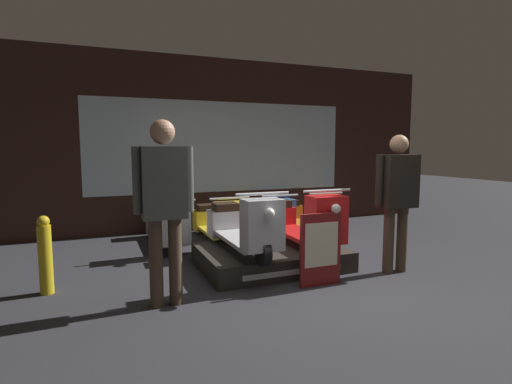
# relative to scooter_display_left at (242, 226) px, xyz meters

# --- Properties ---
(ground_plane) EXTENTS (30.00, 30.00, 0.00)m
(ground_plane) POSITION_rel_scooter_display_left_xyz_m (0.61, -0.94, -0.57)
(ground_plane) COLOR #2D2D33
(shop_wall_back) EXTENTS (9.08, 0.09, 3.20)m
(shop_wall_back) POSITION_rel_scooter_display_left_xyz_m (0.61, 2.77, 1.03)
(shop_wall_back) COLOR #331E19
(shop_wall_back) RESTS_ON ground_plane
(display_platform) EXTENTS (1.80, 1.30, 0.25)m
(display_platform) POSITION_rel_scooter_display_left_xyz_m (0.41, 0.03, -0.44)
(display_platform) COLOR #2D2823
(display_platform) RESTS_ON ground_plane
(scooter_display_left) EXTENTS (0.62, 1.77, 0.81)m
(scooter_display_left) POSITION_rel_scooter_display_left_xyz_m (0.00, 0.00, 0.00)
(scooter_display_left) COLOR black
(scooter_display_left) RESTS_ON display_platform
(scooter_display_right) EXTENTS (0.62, 1.77, 0.81)m
(scooter_display_right) POSITION_rel_scooter_display_left_xyz_m (0.81, 0.00, 0.00)
(scooter_display_right) COLOR black
(scooter_display_right) RESTS_ON display_platform
(scooter_backrow_0) EXTENTS (0.62, 1.77, 0.81)m
(scooter_backrow_0) POSITION_rel_scooter_display_left_xyz_m (-0.66, 1.65, -0.25)
(scooter_backrow_0) COLOR black
(scooter_backrow_0) RESTS_ON ground_plane
(scooter_backrow_1) EXTENTS (0.62, 1.77, 0.81)m
(scooter_backrow_1) POSITION_rel_scooter_display_left_xyz_m (0.17, 1.65, -0.25)
(scooter_backrow_1) COLOR black
(scooter_backrow_1) RESTS_ON ground_plane
(scooter_backrow_2) EXTENTS (0.62, 1.77, 0.81)m
(scooter_backrow_2) POSITION_rel_scooter_display_left_xyz_m (1.00, 1.65, -0.25)
(scooter_backrow_2) COLOR black
(scooter_backrow_2) RESTS_ON ground_plane
(scooter_backrow_3) EXTENTS (0.62, 1.77, 0.81)m
(scooter_backrow_3) POSITION_rel_scooter_display_left_xyz_m (1.83, 1.65, -0.25)
(scooter_backrow_3) COLOR black
(scooter_backrow_3) RESTS_ON ground_plane
(person_left_browsing) EXTENTS (0.57, 0.23, 1.80)m
(person_left_browsing) POSITION_rel_scooter_display_left_xyz_m (-1.07, -0.76, 0.50)
(person_left_browsing) COLOR #473828
(person_left_browsing) RESTS_ON ground_plane
(person_right_browsing) EXTENTS (0.62, 0.26, 1.69)m
(person_right_browsing) POSITION_rel_scooter_display_left_xyz_m (1.73, -0.76, 0.44)
(person_right_browsing) COLOR #473828
(person_right_browsing) RESTS_ON ground_plane
(price_sign_board) EXTENTS (0.50, 0.04, 0.82)m
(price_sign_board) POSITION_rel_scooter_display_left_xyz_m (0.62, -0.84, -0.15)
(price_sign_board) COLOR maroon
(price_sign_board) RESTS_ON ground_plane
(street_bollard) EXTENTS (0.14, 0.14, 0.84)m
(street_bollard) POSITION_rel_scooter_display_left_xyz_m (-2.19, 0.03, -0.15)
(street_bollard) COLOR gold
(street_bollard) RESTS_ON ground_plane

